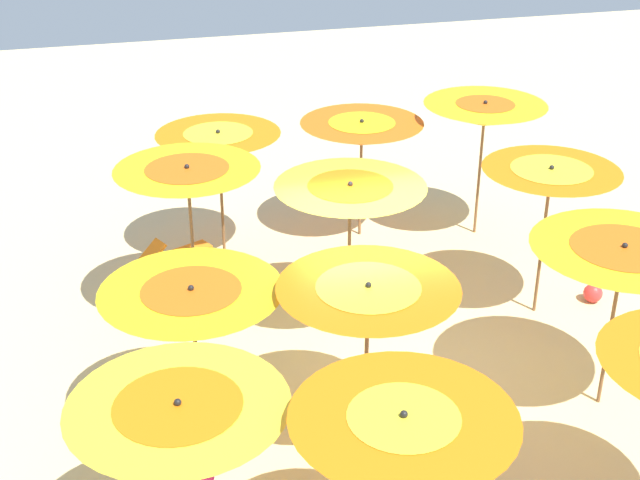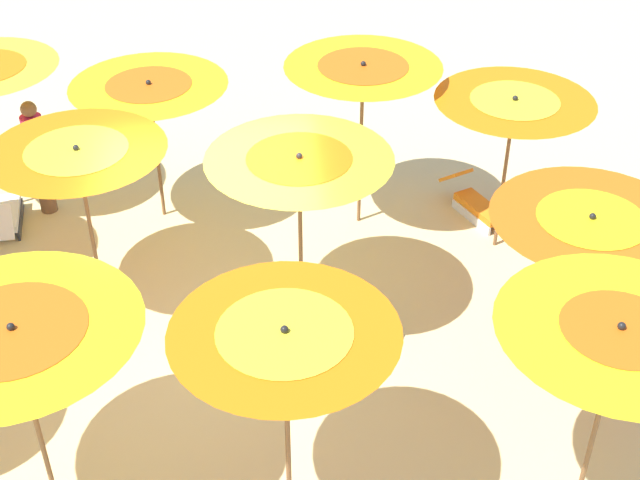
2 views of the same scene
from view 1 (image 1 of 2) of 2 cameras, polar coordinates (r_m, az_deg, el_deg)
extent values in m
cube|color=beige|center=(12.56, 3.68, -8.12)|extent=(38.28, 38.28, 0.04)
cylinder|color=brown|center=(11.84, 18.07, -5.73)|extent=(0.05, 0.05, 2.10)
cone|color=yellow|center=(11.33, 18.81, -1.24)|extent=(2.26, 2.26, 0.34)
cone|color=orange|center=(11.30, 18.87, -0.88)|extent=(1.29, 1.29, 0.20)
sphere|color=black|center=(11.25, 18.96, -0.33)|extent=(0.07, 0.07, 0.07)
cylinder|color=brown|center=(13.66, 14.01, -0.56)|extent=(0.05, 0.05, 2.13)
cone|color=orange|center=(13.22, 14.51, 3.54)|extent=(1.99, 1.99, 0.43)
cone|color=yellow|center=(13.18, 14.56, 3.92)|extent=(1.17, 1.17, 0.25)
sphere|color=black|center=(13.13, 14.63, 4.52)|extent=(0.07, 0.07, 0.07)
cylinder|color=brown|center=(15.96, 10.16, 4.10)|extent=(0.05, 0.05, 2.23)
cone|color=yellow|center=(15.58, 10.49, 7.88)|extent=(2.10, 2.10, 0.39)
cone|color=orange|center=(15.54, 10.53, 8.26)|extent=(1.01, 1.01, 0.19)
sphere|color=black|center=(15.51, 10.56, 8.67)|extent=(0.07, 0.07, 0.07)
cone|color=orange|center=(7.93, 5.33, -12.34)|extent=(2.02, 2.02, 0.39)
cone|color=yellow|center=(7.86, 5.36, -11.75)|extent=(0.99, 0.99, 0.19)
sphere|color=black|center=(7.79, 5.40, -11.05)|extent=(0.07, 0.07, 0.07)
cylinder|color=brown|center=(10.63, 2.96, -8.58)|extent=(0.05, 0.05, 2.02)
cone|color=orange|center=(10.08, 3.09, -3.90)|extent=(2.10, 2.10, 0.35)
cone|color=yellow|center=(10.04, 3.10, -3.50)|extent=(1.20, 1.20, 0.20)
sphere|color=black|center=(9.98, 3.12, -2.89)|extent=(0.07, 0.07, 0.07)
cylinder|color=brown|center=(12.81, 1.87, -1.67)|extent=(0.05, 0.05, 2.11)
cone|color=yellow|center=(12.35, 1.94, 2.63)|extent=(2.13, 2.13, 0.40)
cone|color=orange|center=(12.31, 1.95, 3.03)|extent=(1.19, 1.19, 0.23)
sphere|color=black|center=(12.25, 1.96, 3.62)|extent=(0.07, 0.07, 0.07)
cylinder|color=brown|center=(15.72, 2.61, 3.52)|extent=(0.05, 0.05, 1.91)
cone|color=orange|center=(15.37, 2.68, 6.80)|extent=(2.12, 2.12, 0.41)
cone|color=yellow|center=(15.33, 2.69, 7.15)|extent=(1.15, 1.15, 0.22)
sphere|color=black|center=(15.29, 2.70, 7.63)|extent=(0.07, 0.07, 0.07)
cone|color=yellow|center=(8.35, -9.01, -11.34)|extent=(2.06, 2.06, 0.34)
cone|color=orange|center=(8.30, -9.05, -10.91)|extent=(1.19, 1.19, 0.20)
sphere|color=black|center=(8.23, -9.11, -10.24)|extent=(0.07, 0.07, 0.07)
cylinder|color=brown|center=(10.85, -7.87, -8.37)|extent=(0.05, 0.05, 1.91)
cone|color=yellow|center=(10.33, -8.20, -4.03)|extent=(2.13, 2.13, 0.34)
cone|color=orange|center=(10.29, -8.23, -3.62)|extent=(1.16, 1.16, 0.19)
sphere|color=black|center=(10.23, -8.27, -3.06)|extent=(0.07, 0.07, 0.07)
cylinder|color=brown|center=(13.22, -8.14, -0.75)|extent=(0.05, 0.05, 2.20)
cone|color=yellow|center=(12.76, -8.45, 3.64)|extent=(2.08, 2.08, 0.44)
cone|color=orange|center=(12.72, -8.48, 4.05)|extent=(1.20, 1.20, 0.25)
sphere|color=black|center=(12.66, -8.53, 4.68)|extent=(0.07, 0.07, 0.07)
cylinder|color=brown|center=(14.99, -6.31, 2.46)|extent=(0.05, 0.05, 2.05)
cone|color=orange|center=(14.60, -6.51, 6.12)|extent=(2.03, 2.03, 0.37)
cone|color=yellow|center=(14.57, -6.53, 6.45)|extent=(1.13, 1.13, 0.21)
sphere|color=black|center=(14.53, -6.56, 6.92)|extent=(0.07, 0.07, 0.07)
cube|color=silver|center=(13.65, 3.20, -4.52)|extent=(0.41, 0.89, 0.14)
cube|color=silver|center=(13.68, 1.84, -4.42)|extent=(0.41, 0.89, 0.14)
cube|color=#1972B7|center=(13.61, 2.53, -4.04)|extent=(0.68, 1.00, 0.10)
cube|color=#1972B7|center=(14.04, 2.82, -2.07)|extent=(0.43, 0.43, 0.33)
cube|color=silver|center=(15.39, -8.88, -0.99)|extent=(0.81, 0.41, 0.14)
cube|color=silver|center=(15.14, -8.24, -1.42)|extent=(0.81, 0.41, 0.14)
cube|color=orange|center=(15.21, -8.60, -0.80)|extent=(0.93, 0.66, 0.10)
cube|color=orange|center=(14.84, -10.71, -0.83)|extent=(0.51, 0.46, 0.34)
cylinder|color=#D82672|center=(9.34, -7.84, -13.24)|extent=(0.30, 0.30, 0.72)
sphere|color=brown|center=(9.04, -8.03, -10.94)|extent=(0.22, 0.22, 0.22)
sphere|color=red|center=(14.57, 17.09, -3.27)|extent=(0.30, 0.30, 0.30)
camera|label=2|loc=(15.78, 36.68, 22.44)|focal=49.80mm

